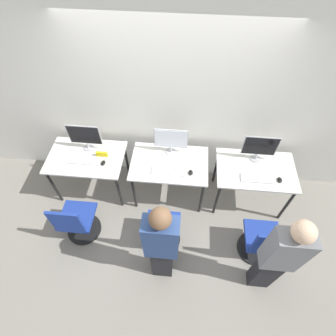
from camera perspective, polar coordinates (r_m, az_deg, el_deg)
name	(u,v)px	position (r m, az deg, el deg)	size (l,w,h in m)	color
ground_plane	(167,211)	(4.06, -0.18, -9.39)	(20.00, 20.00, 0.00)	gray
wall_back	(173,104)	(3.49, 1.06, 13.82)	(12.00, 0.05, 2.80)	silver
desk_left	(87,161)	(3.93, -17.21, 1.52)	(1.07, 0.69, 0.76)	silver
monitor_left	(85,136)	(3.79, -17.69, 6.61)	(0.46, 0.15, 0.42)	#B2B2B7
keyboard_left	(84,160)	(3.81, -17.87, 1.58)	(0.45, 0.14, 0.02)	silver
mouse_left	(103,163)	(3.70, -13.93, 1.10)	(0.06, 0.09, 0.03)	black
office_chair_left	(77,222)	(3.78, -19.19, -11.05)	(0.48, 0.48, 0.88)	black
desk_center	(169,167)	(3.68, 0.30, 0.27)	(1.07, 0.69, 0.76)	silver
monitor_center	(171,140)	(3.57, 0.62, 6.13)	(0.46, 0.15, 0.42)	#B2B2B7
keyboard_center	(168,171)	(3.51, 0.08, -0.72)	(0.45, 0.14, 0.02)	silver
mouse_center	(191,173)	(3.50, 4.95, -1.00)	(0.06, 0.09, 0.03)	black
office_chair_center	(162,232)	(3.52, -1.24, -13.85)	(0.48, 0.48, 0.88)	black
person_center	(162,245)	(2.90, -1.41, -16.44)	(0.36, 0.21, 1.60)	#232328
desk_right	(255,173)	(3.81, 18.36, -1.06)	(1.07, 0.69, 0.76)	silver
monitor_right	(260,147)	(3.68, 19.34, 4.27)	(0.46, 0.15, 0.42)	#B2B2B7
keyboard_right	(258,179)	(3.64, 19.02, -2.19)	(0.45, 0.14, 0.02)	silver
mouse_right	(280,180)	(3.72, 23.14, -2.41)	(0.06, 0.09, 0.03)	black
office_chair_right	(262,242)	(3.67, 19.73, -15.02)	(0.48, 0.48, 0.88)	black
person_right	(279,257)	(3.07, 22.98, -17.44)	(0.36, 0.21, 1.61)	#232328
placard_left	(102,154)	(3.77, -14.20, 2.94)	(0.16, 0.03, 0.08)	yellow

